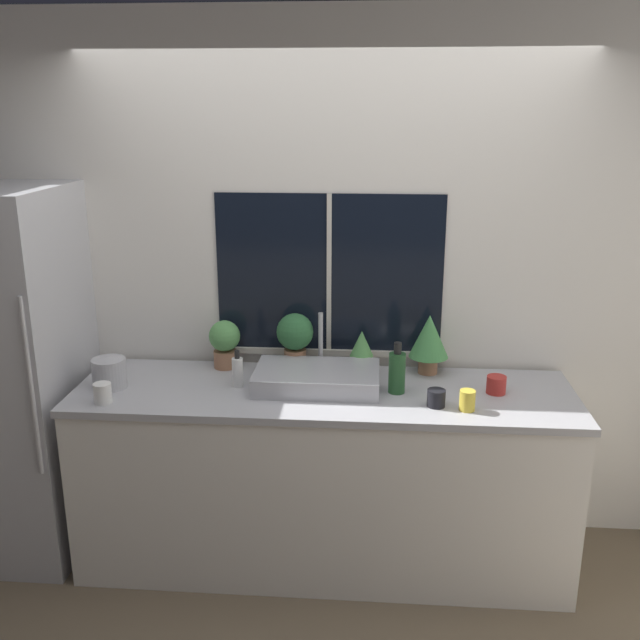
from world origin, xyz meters
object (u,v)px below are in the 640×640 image
potted_plant_far_right (429,339)px  potted_plant_far_left (225,341)px  mug_black (436,398)px  mug_red (496,385)px  bottle_tall (397,372)px  potted_plant_center_right (362,351)px  refrigerator (1,376)px  soap_bottle (238,371)px  mug_yellow (467,400)px  sink (317,378)px  mug_white (103,393)px  potted_plant_center_left (295,336)px  kettle (109,372)px

potted_plant_far_right → potted_plant_far_left: bearing=180.0°
mug_black → mug_red: mug_red is taller
potted_plant_far_right → bottle_tall: 0.33m
potted_plant_far_left → bottle_tall: potted_plant_far_left is taller
potted_plant_center_right → bottle_tall: size_ratio=0.87×
bottle_tall → mug_red: 0.48m
refrigerator → soap_bottle: refrigerator is taller
soap_bottle → mug_yellow: bearing=-10.5°
sink → mug_yellow: bearing=-18.2°
mug_red → mug_white: bearing=-171.8°
potted_plant_center_left → soap_bottle: (-0.25, -0.26, -0.10)m
mug_black → kettle: 1.56m
potted_plant_center_right → mug_white: potted_plant_center_right is taller
potted_plant_far_right → mug_yellow: 0.50m
potted_plant_far_left → kettle: (-0.50, -0.32, -0.06)m
potted_plant_center_right → refrigerator: bearing=-172.3°
potted_plant_far_left → potted_plant_far_right: potted_plant_far_right is taller
bottle_tall → kettle: bearing=-178.1°
mug_black → mug_white: bearing=-176.9°
sink → bottle_tall: size_ratio=2.41×
refrigerator → bottle_tall: 1.98m
potted_plant_far_left → potted_plant_center_right: (0.71, 0.00, -0.03)m
potted_plant_far_right → mug_red: 0.42m
potted_plant_center_left → kettle: (-0.87, -0.32, -0.10)m
potted_plant_center_right → soap_bottle: size_ratio=1.17×
refrigerator → potted_plant_center_right: size_ratio=8.71×
potted_plant_center_left → refrigerator: bearing=-170.6°
potted_plant_far_left → mug_yellow: 1.28m
soap_bottle → kettle: size_ratio=1.14×
potted_plant_center_left → mug_white: size_ratio=3.14×
potted_plant_center_left → soap_bottle: potted_plant_center_left is taller
potted_plant_center_right → mug_white: size_ratio=2.28×
potted_plant_center_right → potted_plant_far_right: (0.34, 0.00, 0.07)m
refrigerator → potted_plant_far_right: size_ratio=6.11×
potted_plant_far_right → kettle: (-1.55, -0.32, -0.11)m
bottle_tall → mug_black: bearing=-41.1°
mug_red → kettle: 1.86m
mug_white → mug_black: size_ratio=1.14×
bottle_tall → mug_white: size_ratio=2.63×
soap_bottle → mug_yellow: (1.08, -0.20, -0.03)m
sink → mug_black: 0.59m
sink → soap_bottle: bearing=-175.8°
mug_white → mug_yellow: bearing=1.7°
potted_plant_far_right → bottle_tall: potted_plant_far_right is taller
sink → potted_plant_far_left: 0.56m
refrigerator → potted_plant_center_left: (1.46, 0.24, 0.17)m
refrigerator → kettle: (0.59, -0.07, 0.07)m
potted_plant_far_left → bottle_tall: bearing=-17.1°
mug_white → mug_black: (1.52, 0.08, -0.01)m
sink → mug_white: sink is taller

